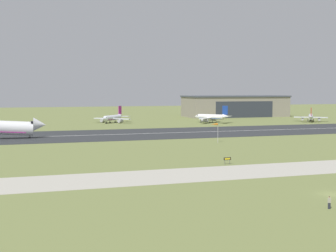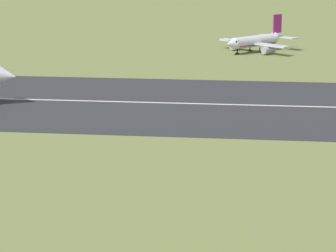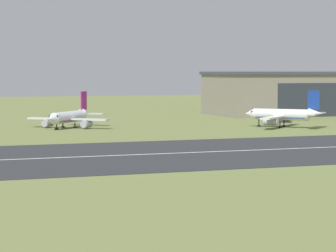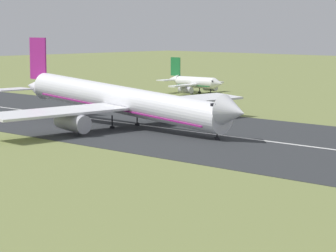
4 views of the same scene
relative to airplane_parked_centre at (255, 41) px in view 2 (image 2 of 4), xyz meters
name	(u,v)px [view 2 (image 2 of 4)]	position (x,y,z in m)	size (l,w,h in m)	color
ground_plane	(252,225)	(2.13, -120.42, -2.57)	(722.95, 722.95, 0.00)	olive
runway_strip	(260,105)	(2.13, -64.13, -2.54)	(482.95, 45.86, 0.06)	#2B2D30
runway_centreline	(260,105)	(2.13, -64.13, -2.51)	(434.65, 0.70, 0.01)	silver
airplane_parked_centre	(255,41)	(0.00, 0.00, 0.00)	(19.48, 19.20, 8.58)	silver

